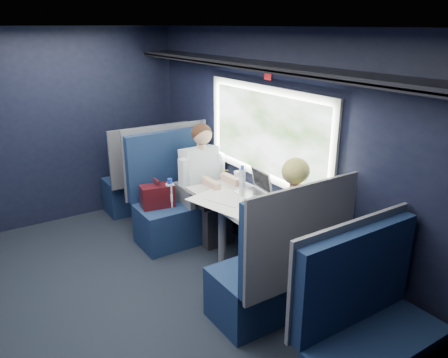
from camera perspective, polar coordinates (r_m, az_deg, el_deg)
ground at (r=4.15m, az=-10.84°, el=-14.85°), size 2.80×4.20×0.01m
room_shell at (r=3.55m, az=-12.02°, el=5.43°), size 3.00×4.40×2.40m
table at (r=4.25m, az=1.50°, el=-3.31°), size 0.62×1.00×0.74m
seat_bay_near at (r=4.95m, az=-6.12°, el=-3.03°), size 1.04×0.62×1.26m
seat_bay_far at (r=3.65m, az=6.98°, el=-12.02°), size 1.04×0.62×1.26m
seat_row_front at (r=5.75m, az=-10.21°, el=-0.11°), size 1.04×0.51×1.16m
seat_row_back at (r=3.14m, az=18.36°, el=-19.05°), size 1.04×0.51×1.16m
man at (r=4.82m, az=-2.52°, el=0.19°), size 0.53×0.56×1.32m
woman at (r=3.76m, az=8.50°, el=-5.68°), size 0.53×0.56×1.32m
papers at (r=4.11m, az=0.53°, el=-2.97°), size 0.63×0.78×0.01m
laptop at (r=4.28m, az=4.25°, el=-1.13°), size 0.28×0.35×0.25m
bottle_small at (r=4.45m, az=2.40°, el=0.20°), size 0.07×0.07×0.23m
cup at (r=4.68m, az=1.75°, el=0.46°), size 0.07×0.07×0.09m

